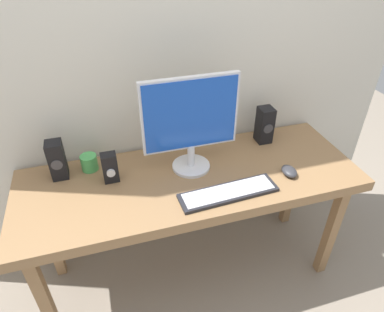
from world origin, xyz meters
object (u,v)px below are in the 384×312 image
object	(u,v)px
keyboard_primary	(228,193)
mouse	(289,171)
speaker_right	(265,125)
audio_controller	(110,168)
coffee_mug	(89,163)
desk	(191,187)
monitor	(190,121)
speaker_left	(57,160)

from	to	relation	value
keyboard_primary	mouse	distance (m)	0.35
speaker_right	audio_controller	size ratio (longest dim) A/B	1.37
coffee_mug	desk	bearing A→B (deg)	-23.02
keyboard_primary	monitor	bearing A→B (deg)	112.59
desk	speaker_right	xyz separation A→B (m)	(0.49, 0.19, 0.17)
monitor	keyboard_primary	distance (m)	0.38
monitor	speaker_right	distance (m)	0.51
desk	speaker_right	bearing A→B (deg)	21.68
speaker_left	coffee_mug	distance (m)	0.15
mouse	monitor	bearing A→B (deg)	156.87
monitor	coffee_mug	distance (m)	0.56
speaker_left	audio_controller	xyz separation A→B (m)	(0.24, -0.10, -0.02)
monitor	audio_controller	size ratio (longest dim) A/B	3.22
speaker_right	coffee_mug	xyz separation A→B (m)	(-0.96, 0.01, -0.06)
mouse	speaker_left	distance (m)	1.14
desk	coffee_mug	xyz separation A→B (m)	(-0.47, 0.20, 0.11)
mouse	speaker_right	size ratio (longest dim) A/B	0.48
monitor	speaker_left	distance (m)	0.67
coffee_mug	keyboard_primary	bearing A→B (deg)	-32.28
desk	mouse	distance (m)	0.50
keyboard_primary	speaker_right	xyz separation A→B (m)	(0.36, 0.37, 0.09)
keyboard_primary	coffee_mug	distance (m)	0.71
audio_controller	coffee_mug	size ratio (longest dim) A/B	1.85
keyboard_primary	audio_controller	xyz separation A→B (m)	(-0.51, 0.26, 0.07)
audio_controller	keyboard_primary	bearing A→B (deg)	-27.17
monitor	speaker_left	world-z (taller)	monitor
speaker_left	monitor	bearing A→B (deg)	-9.43
speaker_left	speaker_right	bearing A→B (deg)	0.57
speaker_right	coffee_mug	world-z (taller)	speaker_right
monitor	audio_controller	xyz separation A→B (m)	(-0.40, 0.00, -0.19)
desk	keyboard_primary	world-z (taller)	keyboard_primary
keyboard_primary	coffee_mug	size ratio (longest dim) A/B	5.78
desk	coffee_mug	size ratio (longest dim) A/B	20.73
speaker_left	mouse	bearing A→B (deg)	-15.93
keyboard_primary	speaker_left	distance (m)	0.83
desk	audio_controller	distance (m)	0.41
audio_controller	coffee_mug	xyz separation A→B (m)	(-0.10, 0.12, -0.03)
desk	mouse	xyz separation A→B (m)	(0.47, -0.13, 0.09)
keyboard_primary	coffee_mug	xyz separation A→B (m)	(-0.60, 0.38, 0.03)
mouse	keyboard_primary	bearing A→B (deg)	-170.20
desk	keyboard_primary	size ratio (longest dim) A/B	3.59
speaker_right	mouse	bearing A→B (deg)	-92.54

